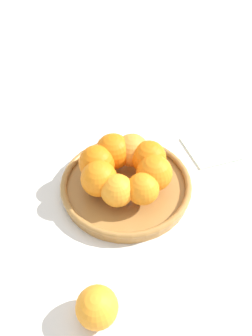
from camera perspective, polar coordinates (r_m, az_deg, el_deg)
ground_plane at (r=0.71m, az=0.00°, el=-3.71°), size 4.00×4.00×0.00m
fruit_bowl at (r=0.70m, az=0.00°, el=-2.89°), size 0.28×0.28×0.03m
orange_pile at (r=0.67m, az=-0.22°, el=0.26°), size 0.18×0.18×0.08m
stray_orange at (r=0.55m, az=-5.07°, el=-22.98°), size 0.07×0.07×0.07m
napkin_folded at (r=0.83m, az=14.53°, el=3.39°), size 0.16×0.16×0.01m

